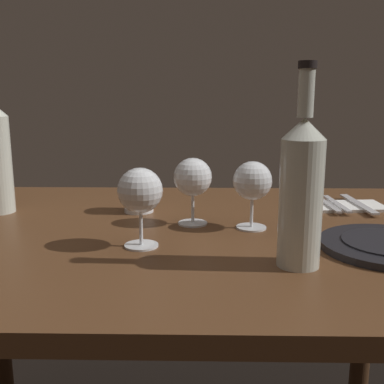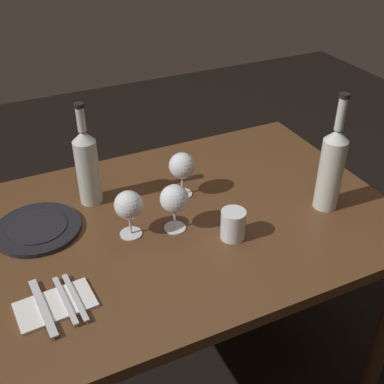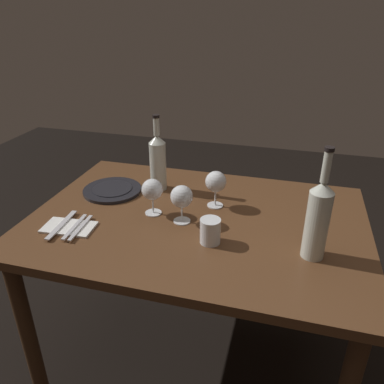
# 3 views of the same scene
# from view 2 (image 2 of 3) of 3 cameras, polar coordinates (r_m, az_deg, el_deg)

# --- Properties ---
(ground_plane) EXTENTS (6.00, 6.00, 0.00)m
(ground_plane) POSITION_cam_2_polar(r_m,az_deg,el_deg) (2.05, -0.74, -19.75)
(ground_plane) COLOR black
(dining_table) EXTENTS (1.30, 0.90, 0.74)m
(dining_table) POSITION_cam_2_polar(r_m,az_deg,el_deg) (1.58, -0.91, -5.53)
(dining_table) COLOR #56351E
(dining_table) RESTS_ON ground
(wine_glass_left) EXTENTS (0.09, 0.09, 0.15)m
(wine_glass_left) POSITION_cam_2_polar(r_m,az_deg,el_deg) (1.57, -1.18, 3.00)
(wine_glass_left) COLOR white
(wine_glass_left) RESTS_ON dining_table
(wine_glass_right) EXTENTS (0.08, 0.08, 0.15)m
(wine_glass_right) POSITION_cam_2_polar(r_m,az_deg,el_deg) (1.40, -7.42, -1.60)
(wine_glass_right) COLOR white
(wine_glass_right) RESTS_ON dining_table
(wine_glass_centre) EXTENTS (0.09, 0.09, 0.15)m
(wine_glass_centre) POSITION_cam_2_polar(r_m,az_deg,el_deg) (1.42, -2.08, -0.92)
(wine_glass_centre) COLOR white
(wine_glass_centre) RESTS_ON dining_table
(wine_bottle) EXTENTS (0.08, 0.08, 0.38)m
(wine_bottle) POSITION_cam_2_polar(r_m,az_deg,el_deg) (1.55, 15.96, 2.82)
(wine_bottle) COLOR silver
(wine_bottle) RESTS_ON dining_table
(wine_bottle_second) EXTENTS (0.07, 0.07, 0.34)m
(wine_bottle_second) POSITION_cam_2_polar(r_m,az_deg,el_deg) (1.56, -12.15, 3.08)
(wine_bottle_second) COLOR silver
(wine_bottle_second) RESTS_ON dining_table
(water_tumbler) EXTENTS (0.07, 0.07, 0.09)m
(water_tumbler) POSITION_cam_2_polar(r_m,az_deg,el_deg) (1.42, 4.80, -3.95)
(water_tumbler) COLOR white
(water_tumbler) RESTS_ON dining_table
(dinner_plate) EXTENTS (0.26, 0.26, 0.02)m
(dinner_plate) POSITION_cam_2_polar(r_m,az_deg,el_deg) (1.53, -17.58, -4.08)
(dinner_plate) COLOR black
(dinner_plate) RESTS_ON dining_table
(folded_napkin) EXTENTS (0.20, 0.12, 0.01)m
(folded_napkin) POSITION_cam_2_polar(r_m,az_deg,el_deg) (1.29, -15.67, -12.60)
(folded_napkin) COLOR white
(folded_napkin) RESTS_ON dining_table
(fork_inner) EXTENTS (0.03, 0.18, 0.00)m
(fork_inner) POSITION_cam_2_polar(r_m,az_deg,el_deg) (1.28, -14.61, -12.11)
(fork_inner) COLOR silver
(fork_inner) RESTS_ON folded_napkin
(fork_outer) EXTENTS (0.03, 0.18, 0.00)m
(fork_outer) POSITION_cam_2_polar(r_m,az_deg,el_deg) (1.28, -13.51, -11.83)
(fork_outer) COLOR silver
(fork_outer) RESTS_ON folded_napkin
(table_knife) EXTENTS (0.03, 0.21, 0.00)m
(table_knife) POSITION_cam_2_polar(r_m,az_deg,el_deg) (1.28, -17.04, -12.74)
(table_knife) COLOR silver
(table_knife) RESTS_ON folded_napkin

